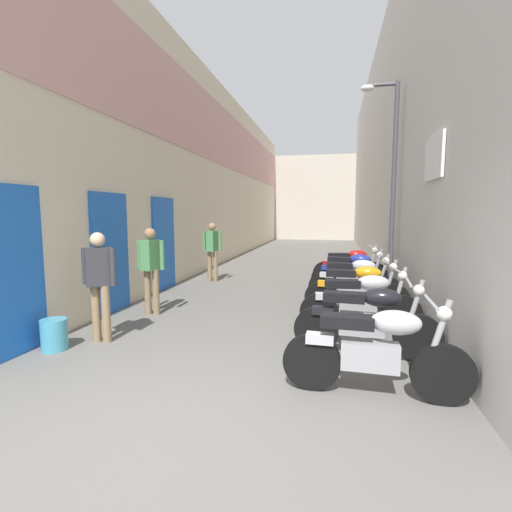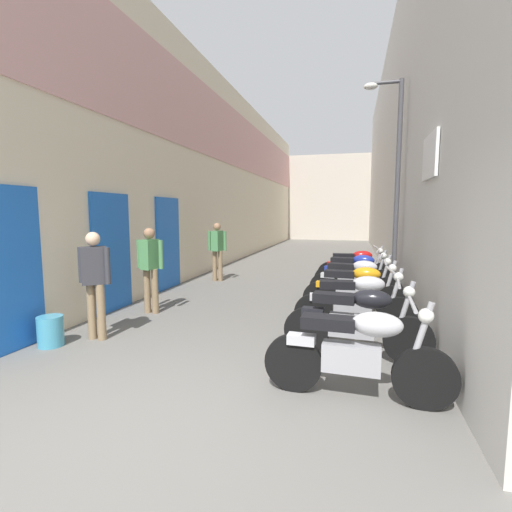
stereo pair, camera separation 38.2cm
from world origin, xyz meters
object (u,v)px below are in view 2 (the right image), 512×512
Objects in this scene: motorcycle_second at (357,320)px; motorcycle_third at (356,302)px; motorcycle_seventh at (355,266)px; motorcycle_sixth at (355,272)px; pedestrian_by_doorway at (95,277)px; motorcycle_nearest at (358,351)px; motorcycle_fifth at (356,280)px; pedestrian_further_down at (217,247)px; water_jug_near_door at (50,331)px; motorcycle_fourth at (356,289)px; street_lamp at (393,173)px; pedestrian_mid_alley at (150,264)px.

motorcycle_third is (-0.00, 0.98, 0.00)m from motorcycle_second.
motorcycle_second and motorcycle_seventh have the same top height.
pedestrian_by_doorway is at bearing -131.53° from motorcycle_sixth.
motorcycle_nearest is 3.79m from pedestrian_by_doorway.
motorcycle_nearest is 4.00m from motorcycle_fifth.
motorcycle_seventh is at bearing 90.00° from motorcycle_third.
pedestrian_further_down is (-3.60, 4.68, 0.42)m from motorcycle_second.
motorcycle_second is (-0.00, 1.10, 0.00)m from motorcycle_nearest.
pedestrian_further_down is (0.05, 4.88, 0.00)m from pedestrian_by_doorway.
motorcycle_nearest is 4.13m from water_jug_near_door.
motorcycle_second is 0.98m from motorcycle_third.
motorcycle_third is at bearing -90.00° from motorcycle_fifth.
motorcycle_fourth is at bearing -90.00° from motorcycle_seventh.
motorcycle_fourth and motorcycle_sixth have the same top height.
motorcycle_third is 3.50m from street_lamp.
motorcycle_fifth and motorcycle_sixth have the same top height.
street_lamp is at bearing 81.62° from motorcycle_nearest.
motorcycle_seventh is (-0.00, 3.88, 0.00)m from motorcycle_third.
pedestrian_by_doorway reaches higher than motorcycle_fourth.
motorcycle_second is at bearing 3.15° from pedestrian_by_doorway.
motorcycle_fifth is (-0.00, 0.94, 0.00)m from motorcycle_fourth.
motorcycle_sixth is at bearing 90.00° from motorcycle_second.
motorcycle_third is 3.88m from motorcycle_seventh.
motorcycle_sixth is at bearing 157.74° from street_lamp.
pedestrian_further_down is (-3.60, 2.71, 0.42)m from motorcycle_fourth.
motorcycle_nearest is at bearing -98.38° from street_lamp.
motorcycle_fourth is 4.41× the size of water_jug_near_door.
pedestrian_by_doorway is at bearing -176.85° from motorcycle_second.
motorcycle_fourth is (0.00, 3.06, 0.00)m from motorcycle_nearest.
motorcycle_fifth is (-0.00, 2.90, 0.00)m from motorcycle_second.
motorcycle_fourth is 3.72m from pedestrian_mid_alley.
motorcycle_seventh is 6.26m from pedestrian_by_doorway.
water_jug_near_door is at bearing -103.56° from pedestrian_mid_alley.
motorcycle_third is at bearing -90.00° from motorcycle_sixth.
street_lamp reaches higher than motorcycle_second.
motorcycle_sixth is at bearing 90.00° from motorcycle_fourth.
pedestrian_further_down reaches higher than motorcycle_nearest.
pedestrian_by_doorway is (-3.66, -0.20, 0.42)m from motorcycle_second.
street_lamp reaches higher than pedestrian_further_down.
motorcycle_third and motorcycle_fourth have the same top height.
motorcycle_seventh is 1.18× the size of pedestrian_by_doorway.
motorcycle_second is 3.93m from motorcycle_sixth.
pedestrian_by_doorway is at bearing -90.64° from pedestrian_further_down.
pedestrian_mid_alley reaches higher than motorcycle_seventh.
street_lamp is (0.70, 3.64, 2.16)m from motorcycle_second.
motorcycle_seventh is at bearing 2.91° from pedestrian_further_down.
water_jug_near_door is at bearing -138.45° from street_lamp.
pedestrian_mid_alley is (-3.64, -1.61, 0.42)m from motorcycle_fifth.
motorcycle_second is 3.88m from pedestrian_mid_alley.
pedestrian_by_doorway is (-3.66, -1.18, 0.42)m from motorcycle_third.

